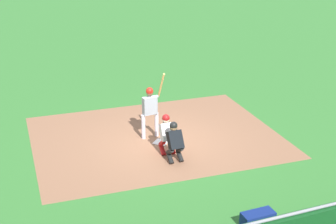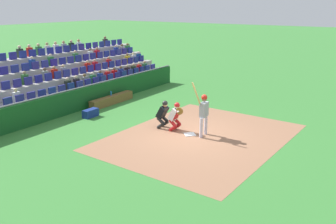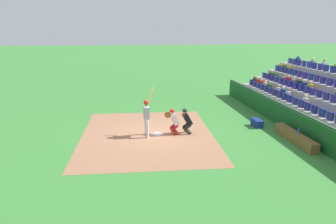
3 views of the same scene
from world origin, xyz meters
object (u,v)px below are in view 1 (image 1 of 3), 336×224
object	(u,v)px
catcher_crouching	(167,132)
home_plate_umpire	(175,140)
home_plate_marker	(161,142)
batter_at_plate	(150,107)
equipment_duffel_bag	(258,219)

from	to	relation	value
catcher_crouching	home_plate_umpire	bearing A→B (deg)	-90.23
home_plate_marker	batter_at_plate	bearing A→B (deg)	107.66
home_plate_umpire	batter_at_plate	bearing A→B (deg)	92.47
home_plate_marker	home_plate_umpire	world-z (taller)	home_plate_umpire
catcher_crouching	home_plate_marker	bearing A→B (deg)	83.73
batter_at_plate	equipment_duffel_bag	size ratio (longest dim) A/B	2.87
home_plate_umpire	catcher_crouching	bearing A→B (deg)	89.77
batter_at_plate	home_plate_umpire	distance (m)	1.95
catcher_crouching	batter_at_plate	bearing A→B (deg)	93.80
home_plate_umpire	home_plate_marker	bearing A→B (deg)	86.47
batter_at_plate	catcher_crouching	world-z (taller)	batter_at_plate
home_plate_marker	equipment_duffel_bag	bearing A→B (deg)	-84.75
home_plate_marker	catcher_crouching	bearing A→B (deg)	-96.27
home_plate_marker	home_plate_umpire	bearing A→B (deg)	-93.53
home_plate_marker	equipment_duffel_bag	xyz separation A→B (m)	(0.48, -5.20, 0.17)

